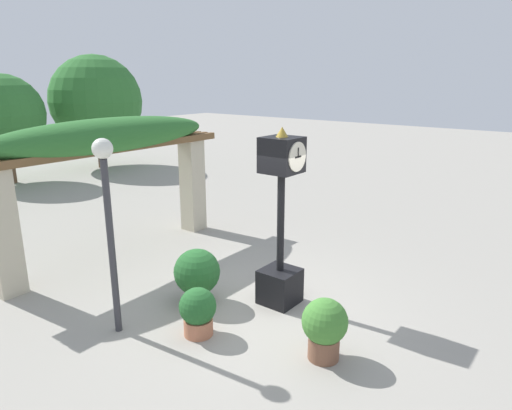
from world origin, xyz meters
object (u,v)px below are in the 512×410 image
object	(u,v)px
potted_plant_far_left	(197,273)
pedestal_clock	(281,226)
potted_plant_near_right	(198,311)
potted_plant_near_left	(325,326)
lamp_post	(108,204)

from	to	relation	value
potted_plant_far_left	pedestal_clock	bearing A→B (deg)	-51.86
potted_plant_near_right	potted_plant_far_left	xyz separation A→B (m)	(0.70, 0.71, 0.15)
potted_plant_near_right	potted_plant_far_left	bearing A→B (deg)	45.33
potted_plant_near_left	potted_plant_near_right	xyz separation A→B (m)	(-0.61, 1.74, -0.09)
potted_plant_near_left	potted_plant_far_left	world-z (taller)	potted_plant_far_left
pedestal_clock	potted_plant_near_right	xyz separation A→B (m)	(-1.55, 0.37, -0.97)
potted_plant_near_left	lamp_post	world-z (taller)	lamp_post
pedestal_clock	potted_plant_near_left	distance (m)	1.88
potted_plant_near_left	potted_plant_near_right	world-z (taller)	potted_plant_near_left
lamp_post	pedestal_clock	bearing A→B (deg)	-32.22
pedestal_clock	lamp_post	distance (m)	2.67
potted_plant_near_left	potted_plant_near_right	size ratio (longest dim) A/B	1.18
potted_plant_near_right	lamp_post	xyz separation A→B (m)	(-0.65, 1.02, 1.57)
potted_plant_near_right	lamp_post	distance (m)	1.98
potted_plant_near_right	lamp_post	world-z (taller)	lamp_post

